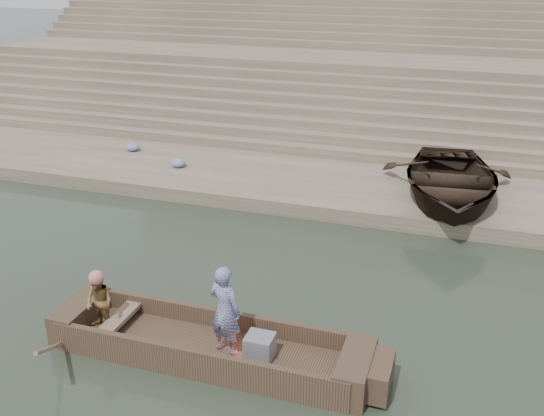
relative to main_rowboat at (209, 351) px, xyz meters
The scene contains 12 objects.
ground 0.27m from the main_rowboat, 55.81° to the left, with size 120.00×120.00×0.00m, color #283125.
lower_landing 8.21m from the main_rowboat, 89.01° to the left, with size 32.00×4.00×0.40m, color gray.
mid_landing 15.76m from the main_rowboat, 89.48° to the left, with size 32.00×3.00×2.80m, color gray.
upper_landing 22.84m from the main_rowboat, 89.64° to the left, with size 32.00×3.00×5.20m, color gray.
ghat_steps 17.48m from the main_rowboat, 89.53° to the left, with size 32.00×11.00×5.20m.
main_rowboat is the anchor object (origin of this frame).
rowboat_trim 0.28m from the main_rowboat, ahead, with size 6.04×2.63×1.79m.
standing_man 0.98m from the main_rowboat, ahead, with size 0.59×0.39×1.61m, color navy.
rowing_man 2.11m from the main_rowboat, behind, with size 0.55×0.42×1.12m, color #2A7E2F.
television 0.98m from the main_rowboat, ahead, with size 0.46×0.42×0.40m.
beached_rowboat 8.63m from the main_rowboat, 65.84° to the left, with size 3.63×5.09×1.05m, color #2D2116.
cloth_bundles 8.61m from the main_rowboat, 78.97° to the left, with size 18.24×2.40×0.26m.
Camera 1 is at (3.63, -8.16, 6.44)m, focal length 40.22 mm.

